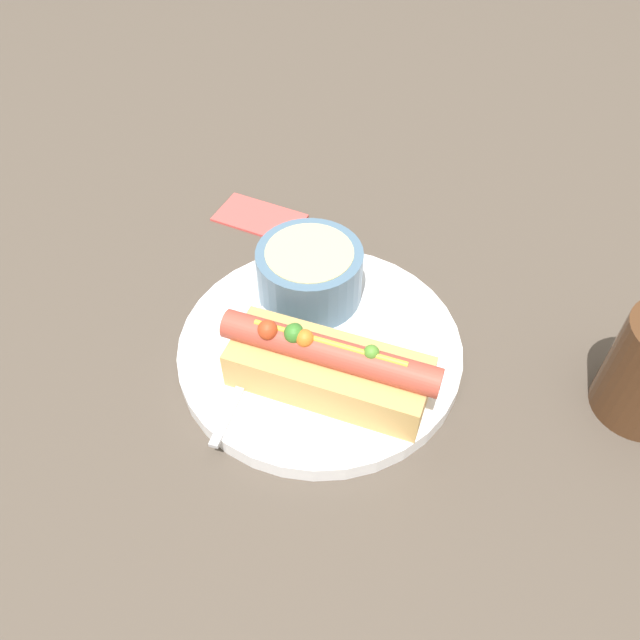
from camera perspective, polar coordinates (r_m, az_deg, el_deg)
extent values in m
plane|color=#4C4238|center=(0.60, 0.00, -3.16)|extent=(4.00, 4.00, 0.00)
cylinder|color=white|center=(0.59, 0.00, -2.63)|extent=(0.27, 0.27, 0.02)
cube|color=tan|center=(0.54, 0.83, -4.72)|extent=(0.18, 0.14, 0.04)
cylinder|color=#B24738|center=(0.52, 0.86, -2.96)|extent=(0.18, 0.11, 0.03)
sphere|color=orange|center=(0.51, -1.40, -1.68)|extent=(0.02, 0.02, 0.02)
sphere|color=#387A28|center=(0.52, -2.40, -1.23)|extent=(0.02, 0.02, 0.02)
sphere|color=#387A28|center=(0.52, -2.25, -0.94)|extent=(0.01, 0.01, 0.01)
sphere|color=#518C2D|center=(0.50, 4.73, -2.98)|extent=(0.01, 0.01, 0.01)
sphere|color=#C63F1E|center=(0.52, -4.81, -0.89)|extent=(0.02, 0.02, 0.02)
cylinder|color=gold|center=(0.51, 0.87, -2.10)|extent=(0.12, 0.07, 0.01)
cylinder|color=slate|center=(0.61, -0.75, 4.25)|extent=(0.10, 0.10, 0.06)
cylinder|color=#D1C184|center=(0.59, -0.77, 5.73)|extent=(0.08, 0.08, 0.02)
cube|color=#B7B7BC|center=(0.56, -7.20, -5.98)|extent=(0.06, 0.12, 0.00)
ellipsoid|color=#B7B7BC|center=(0.60, -4.29, 0.41)|extent=(0.05, 0.05, 0.01)
cube|color=#E04C47|center=(0.75, -5.55, 9.38)|extent=(0.12, 0.10, 0.01)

